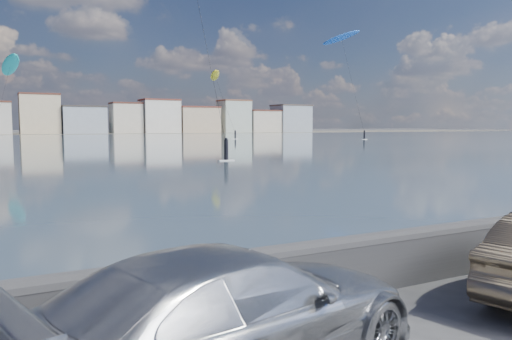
# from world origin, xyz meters

# --- Properties ---
(bay_water) EXTENTS (500.00, 177.00, 0.00)m
(bay_water) POSITION_xyz_m (0.00, 91.50, 0.01)
(bay_water) COLOR #3B4F5D
(bay_water) RESTS_ON ground
(far_shore_strip) EXTENTS (500.00, 60.00, 0.00)m
(far_shore_strip) POSITION_xyz_m (0.00, 200.00, 0.01)
(far_shore_strip) COLOR #4C473D
(far_shore_strip) RESTS_ON ground
(seawall) EXTENTS (400.00, 0.36, 1.08)m
(seawall) POSITION_xyz_m (0.00, 2.70, 0.58)
(seawall) COLOR #28282B
(seawall) RESTS_ON ground
(far_buildings) EXTENTS (240.79, 13.26, 14.60)m
(far_buildings) POSITION_xyz_m (1.31, 186.00, 6.03)
(far_buildings) COLOR white
(far_buildings) RESTS_ON ground
(car_silver) EXTENTS (5.83, 3.52, 1.58)m
(car_silver) POSITION_xyz_m (-0.88, 1.03, 0.79)
(car_silver) COLOR #ACAFB3
(car_silver) RESTS_ON ground
(kitesurfer_1) EXTENTS (5.24, 11.44, 16.03)m
(kitesurfer_1) POSITION_xyz_m (42.15, 102.60, 14.17)
(kitesurfer_1) COLOR yellow
(kitesurfer_1) RESTS_ON ground
(kitesurfer_7) EXTENTS (6.99, 14.82, 18.81)m
(kitesurfer_7) POSITION_xyz_m (0.33, 118.48, 16.07)
(kitesurfer_7) COLOR #19BFBF
(kitesurfer_7) RESTS_ON ground
(kitesurfer_9) EXTENTS (8.98, 10.85, 24.87)m
(kitesurfer_9) POSITION_xyz_m (66.16, 87.16, 22.24)
(kitesurfer_9) COLOR blue
(kitesurfer_9) RESTS_ON ground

